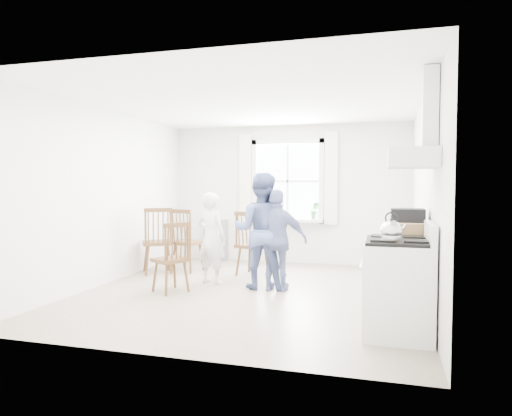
{
  "coord_description": "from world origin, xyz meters",
  "views": [
    {
      "loc": [
        1.76,
        -6.01,
        1.49
      ],
      "look_at": [
        0.02,
        0.2,
        1.16
      ],
      "focal_mm": 32.0,
      "sensor_mm": 36.0,
      "label": 1
    }
  ],
  "objects_px": {
    "gas_stove": "(398,287)",
    "windsor_chair_a": "(158,233)",
    "low_cabinet": "(403,276)",
    "windsor_chair_c": "(174,250)",
    "person_left": "(212,238)",
    "person_right": "(277,240)",
    "stereo_stack": "(407,223)",
    "person_mid": "(261,231)",
    "windsor_chair_b": "(183,233)"
  },
  "relations": [
    {
      "from": "low_cabinet",
      "to": "person_right",
      "type": "bearing_deg",
      "value": 153.46
    },
    {
      "from": "gas_stove",
      "to": "person_left",
      "type": "relative_size",
      "value": 0.81
    },
    {
      "from": "low_cabinet",
      "to": "person_left",
      "type": "height_order",
      "value": "person_left"
    },
    {
      "from": "windsor_chair_b",
      "to": "stereo_stack",
      "type": "bearing_deg",
      "value": -26.21
    },
    {
      "from": "windsor_chair_b",
      "to": "person_left",
      "type": "bearing_deg",
      "value": -41.89
    },
    {
      "from": "stereo_stack",
      "to": "windsor_chair_b",
      "type": "height_order",
      "value": "stereo_stack"
    },
    {
      "from": "gas_stove",
      "to": "low_cabinet",
      "type": "xyz_separation_m",
      "value": [
        0.07,
        0.7,
        -0.03
      ]
    },
    {
      "from": "low_cabinet",
      "to": "windsor_chair_b",
      "type": "bearing_deg",
      "value": 153.9
    },
    {
      "from": "low_cabinet",
      "to": "stereo_stack",
      "type": "xyz_separation_m",
      "value": [
        0.04,
        -0.03,
        0.61
      ]
    },
    {
      "from": "windsor_chair_a",
      "to": "stereo_stack",
      "type": "bearing_deg",
      "value": -20.65
    },
    {
      "from": "low_cabinet",
      "to": "windsor_chair_c",
      "type": "xyz_separation_m",
      "value": [
        -2.96,
        0.28,
        0.15
      ]
    },
    {
      "from": "windsor_chair_a",
      "to": "person_mid",
      "type": "bearing_deg",
      "value": -15.16
    },
    {
      "from": "low_cabinet",
      "to": "windsor_chair_c",
      "type": "relative_size",
      "value": 0.91
    },
    {
      "from": "windsor_chair_a",
      "to": "windsor_chair_b",
      "type": "xyz_separation_m",
      "value": [
        0.33,
        0.28,
        -0.02
      ]
    },
    {
      "from": "person_mid",
      "to": "person_right",
      "type": "relative_size",
      "value": 1.16
    },
    {
      "from": "windsor_chair_b",
      "to": "person_right",
      "type": "relative_size",
      "value": 0.76
    },
    {
      "from": "stereo_stack",
      "to": "person_mid",
      "type": "height_order",
      "value": "person_mid"
    },
    {
      "from": "low_cabinet",
      "to": "stereo_stack",
      "type": "bearing_deg",
      "value": -35.4
    },
    {
      "from": "person_left",
      "to": "person_mid",
      "type": "relative_size",
      "value": 0.83
    },
    {
      "from": "stereo_stack",
      "to": "windsor_chair_a",
      "type": "distance_m",
      "value": 4.13
    },
    {
      "from": "person_mid",
      "to": "person_right",
      "type": "bearing_deg",
      "value": 157.22
    },
    {
      "from": "gas_stove",
      "to": "person_mid",
      "type": "bearing_deg",
      "value": 138.77
    },
    {
      "from": "person_left",
      "to": "person_right",
      "type": "distance_m",
      "value": 1.07
    },
    {
      "from": "windsor_chair_b",
      "to": "person_mid",
      "type": "bearing_deg",
      "value": -26.84
    },
    {
      "from": "low_cabinet",
      "to": "windsor_chair_b",
      "type": "relative_size",
      "value": 0.83
    },
    {
      "from": "low_cabinet",
      "to": "windsor_chair_a",
      "type": "bearing_deg",
      "value": 159.52
    },
    {
      "from": "windsor_chair_a",
      "to": "person_left",
      "type": "relative_size",
      "value": 0.81
    },
    {
      "from": "windsor_chair_b",
      "to": "person_left",
      "type": "xyz_separation_m",
      "value": [
        0.79,
        -0.71,
        0.03
      ]
    },
    {
      "from": "gas_stove",
      "to": "windsor_chair_c",
      "type": "distance_m",
      "value": 3.05
    },
    {
      "from": "stereo_stack",
      "to": "windsor_chair_b",
      "type": "relative_size",
      "value": 0.34
    },
    {
      "from": "person_right",
      "to": "gas_stove",
      "type": "bearing_deg",
      "value": 134.48
    },
    {
      "from": "gas_stove",
      "to": "low_cabinet",
      "type": "distance_m",
      "value": 0.7
    },
    {
      "from": "gas_stove",
      "to": "person_right",
      "type": "relative_size",
      "value": 0.79
    },
    {
      "from": "person_left",
      "to": "low_cabinet",
      "type": "bearing_deg",
      "value": 176.58
    },
    {
      "from": "windsor_chair_c",
      "to": "person_left",
      "type": "xyz_separation_m",
      "value": [
        0.26,
        0.72,
        0.09
      ]
    },
    {
      "from": "stereo_stack",
      "to": "windsor_chair_b",
      "type": "xyz_separation_m",
      "value": [
        -3.52,
        1.73,
        -0.4
      ]
    },
    {
      "from": "gas_stove",
      "to": "person_mid",
      "type": "xyz_separation_m",
      "value": [
        -1.83,
        1.61,
        0.34
      ]
    },
    {
      "from": "low_cabinet",
      "to": "windsor_chair_a",
      "type": "xyz_separation_m",
      "value": [
        -3.81,
        1.42,
        0.23
      ]
    },
    {
      "from": "low_cabinet",
      "to": "person_right",
      "type": "height_order",
      "value": "person_right"
    },
    {
      "from": "person_mid",
      "to": "person_right",
      "type": "xyz_separation_m",
      "value": [
        0.26,
        -0.09,
        -0.12
      ]
    },
    {
      "from": "windsor_chair_a",
      "to": "person_mid",
      "type": "relative_size",
      "value": 0.67
    },
    {
      "from": "person_right",
      "to": "low_cabinet",
      "type": "bearing_deg",
      "value": 151.95
    },
    {
      "from": "windsor_chair_b",
      "to": "windsor_chair_c",
      "type": "height_order",
      "value": "windsor_chair_b"
    },
    {
      "from": "stereo_stack",
      "to": "person_right",
      "type": "bearing_deg",
      "value": 153.25
    },
    {
      "from": "gas_stove",
      "to": "person_mid",
      "type": "relative_size",
      "value": 0.68
    },
    {
      "from": "windsor_chair_a",
      "to": "low_cabinet",
      "type": "bearing_deg",
      "value": -20.48
    },
    {
      "from": "gas_stove",
      "to": "windsor_chair_a",
      "type": "height_order",
      "value": "gas_stove"
    },
    {
      "from": "person_left",
      "to": "person_mid",
      "type": "bearing_deg",
      "value": -169.9
    },
    {
      "from": "windsor_chair_a",
      "to": "gas_stove",
      "type": "bearing_deg",
      "value": -29.57
    },
    {
      "from": "windsor_chair_c",
      "to": "person_left",
      "type": "distance_m",
      "value": 0.77
    }
  ]
}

